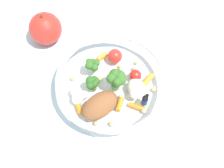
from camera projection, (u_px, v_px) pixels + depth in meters
name	position (u px, v px, depth m)	size (l,w,h in m)	color
ground_plane	(115.00, 89.00, 0.66)	(2.40, 2.40, 0.00)	silver
food_container	(111.00, 86.00, 0.64)	(0.24, 0.24, 0.07)	white
loose_apple	(45.00, 29.00, 0.69)	(0.08, 0.08, 0.09)	red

